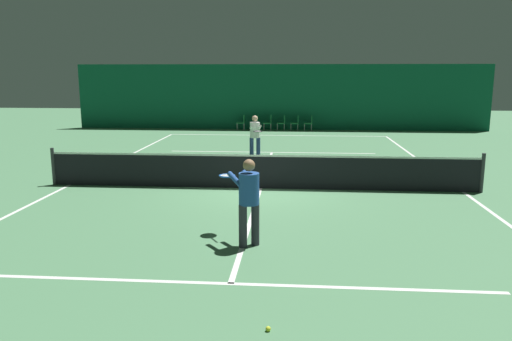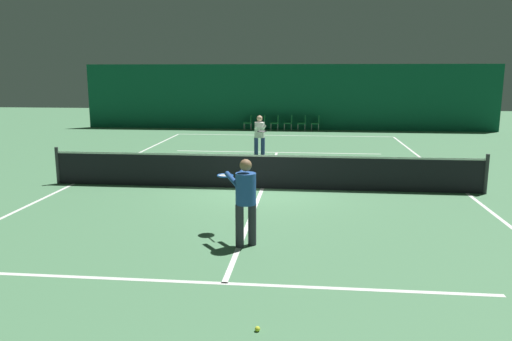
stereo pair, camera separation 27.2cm
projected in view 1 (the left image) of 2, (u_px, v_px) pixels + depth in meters
name	position (u px, v px, depth m)	size (l,w,h in m)	color
ground_plane	(261.00, 188.00, 13.89)	(60.00, 60.00, 0.00)	#4C7F56
backdrop_curtain	(279.00, 97.00, 27.85)	(23.00, 0.12, 3.62)	#0F5138
court_line_baseline_far	(277.00, 135.00, 25.53)	(11.00, 0.10, 0.00)	white
court_line_service_far	(272.00, 152.00, 20.15)	(8.25, 0.10, 0.00)	white
court_line_service_near	(231.00, 284.00, 7.63)	(8.25, 0.10, 0.00)	white
court_line_sideline_left	(70.00, 185.00, 14.32)	(0.10, 23.80, 0.00)	white
court_line_sideline_right	(463.00, 192.00, 13.46)	(0.10, 23.80, 0.00)	white
court_line_centre	(261.00, 188.00, 13.89)	(0.10, 12.80, 0.00)	white
tennis_net	(261.00, 170.00, 13.79)	(12.00, 0.10, 1.07)	black
player_near	(248.00, 196.00, 9.15)	(1.01, 1.32, 1.64)	#2D2D38
player_far	(255.00, 134.00, 18.51)	(0.59, 1.37, 1.61)	navy
courtside_chair_0	(242.00, 121.00, 27.73)	(0.44, 0.44, 0.84)	#99999E
courtside_chair_1	(255.00, 122.00, 27.67)	(0.44, 0.44, 0.84)	#99999E
courtside_chair_2	(269.00, 122.00, 27.61)	(0.44, 0.44, 0.84)	#99999E
courtside_chair_3	(282.00, 122.00, 27.55)	(0.44, 0.44, 0.84)	#99999E
courtside_chair_4	(296.00, 122.00, 27.49)	(0.44, 0.44, 0.84)	#99999E
courtside_chair_5	(309.00, 122.00, 27.43)	(0.44, 0.44, 0.84)	#99999E
tennis_ball	(268.00, 329.00, 6.23)	(0.07, 0.07, 0.07)	#D1DB33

